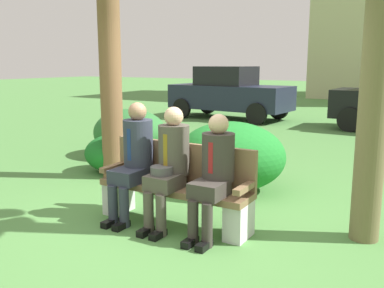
{
  "coord_description": "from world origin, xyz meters",
  "views": [
    {
      "loc": [
        2.49,
        -3.75,
        1.78
      ],
      "look_at": [
        -0.0,
        0.5,
        0.85
      ],
      "focal_mm": 40.1,
      "sensor_mm": 36.0,
      "label": 1
    }
  ],
  "objects_px": {
    "seated_man_left": "(134,155)",
    "shrub_near_bench": "(231,156)",
    "seated_man_middle": "(169,162)",
    "seated_man_right": "(214,169)",
    "shrub_mid_lawn": "(114,153)",
    "shrub_far_lawn": "(130,132)",
    "park_bench": "(176,187)",
    "parked_car_near": "(229,93)"
  },
  "relations": [
    {
      "from": "seated_man_left",
      "to": "shrub_far_lawn",
      "type": "xyz_separation_m",
      "value": [
        -2.22,
        2.71,
        -0.29
      ]
    },
    {
      "from": "seated_man_middle",
      "to": "seated_man_right",
      "type": "distance_m",
      "value": 0.55
    },
    {
      "from": "shrub_mid_lawn",
      "to": "shrub_far_lawn",
      "type": "distance_m",
      "value": 1.3
    },
    {
      "from": "seated_man_right",
      "to": "parked_car_near",
      "type": "bearing_deg",
      "value": 114.67
    },
    {
      "from": "park_bench",
      "to": "seated_man_middle",
      "type": "distance_m",
      "value": 0.34
    },
    {
      "from": "seated_man_middle",
      "to": "shrub_near_bench",
      "type": "height_order",
      "value": "seated_man_middle"
    },
    {
      "from": "shrub_near_bench",
      "to": "shrub_mid_lawn",
      "type": "relative_size",
      "value": 1.56
    },
    {
      "from": "seated_man_right",
      "to": "shrub_far_lawn",
      "type": "height_order",
      "value": "seated_man_right"
    },
    {
      "from": "seated_man_right",
      "to": "shrub_mid_lawn",
      "type": "height_order",
      "value": "seated_man_right"
    },
    {
      "from": "seated_man_middle",
      "to": "shrub_far_lawn",
      "type": "xyz_separation_m",
      "value": [
        -2.71,
        2.71,
        -0.28
      ]
    },
    {
      "from": "parked_car_near",
      "to": "shrub_mid_lawn",
      "type": "bearing_deg",
      "value": -79.26
    },
    {
      "from": "shrub_near_bench",
      "to": "shrub_far_lawn",
      "type": "relative_size",
      "value": 1.07
    },
    {
      "from": "seated_man_middle",
      "to": "seated_man_right",
      "type": "bearing_deg",
      "value": 0.14
    },
    {
      "from": "park_bench",
      "to": "shrub_mid_lawn",
      "type": "relative_size",
      "value": 1.8
    },
    {
      "from": "seated_man_middle",
      "to": "parked_car_near",
      "type": "height_order",
      "value": "parked_car_near"
    },
    {
      "from": "seated_man_left",
      "to": "parked_car_near",
      "type": "relative_size",
      "value": 0.33
    },
    {
      "from": "seated_man_right",
      "to": "shrub_near_bench",
      "type": "relative_size",
      "value": 0.82
    },
    {
      "from": "shrub_far_lawn",
      "to": "shrub_mid_lawn",
      "type": "bearing_deg",
      "value": -63.44
    },
    {
      "from": "shrub_near_bench",
      "to": "parked_car_near",
      "type": "height_order",
      "value": "parked_car_near"
    },
    {
      "from": "park_bench",
      "to": "shrub_near_bench",
      "type": "distance_m",
      "value": 1.51
    },
    {
      "from": "shrub_mid_lawn",
      "to": "shrub_far_lawn",
      "type": "xyz_separation_m",
      "value": [
        -0.58,
        1.15,
        0.14
      ]
    },
    {
      "from": "park_bench",
      "to": "shrub_far_lawn",
      "type": "xyz_separation_m",
      "value": [
        -2.72,
        2.59,
        0.04
      ]
    },
    {
      "from": "park_bench",
      "to": "shrub_far_lawn",
      "type": "bearing_deg",
      "value": 136.43
    },
    {
      "from": "park_bench",
      "to": "shrub_near_bench",
      "type": "xyz_separation_m",
      "value": [
        -0.04,
        1.51,
        0.07
      ]
    },
    {
      "from": "park_bench",
      "to": "seated_man_right",
      "type": "relative_size",
      "value": 1.4
    },
    {
      "from": "park_bench",
      "to": "parked_car_near",
      "type": "distance_m",
      "value": 9.41
    },
    {
      "from": "park_bench",
      "to": "seated_man_middle",
      "type": "relative_size",
      "value": 1.36
    },
    {
      "from": "shrub_far_lawn",
      "to": "parked_car_near",
      "type": "bearing_deg",
      "value": 97.47
    },
    {
      "from": "seated_man_left",
      "to": "seated_man_right",
      "type": "bearing_deg",
      "value": -0.38
    },
    {
      "from": "seated_man_right",
      "to": "shrub_far_lawn",
      "type": "distance_m",
      "value": 4.25
    },
    {
      "from": "shrub_far_lawn",
      "to": "parked_car_near",
      "type": "relative_size",
      "value": 0.36
    },
    {
      "from": "seated_man_right",
      "to": "parked_car_near",
      "type": "relative_size",
      "value": 0.32
    },
    {
      "from": "shrub_far_lawn",
      "to": "parked_car_near",
      "type": "height_order",
      "value": "parked_car_near"
    },
    {
      "from": "seated_man_middle",
      "to": "parked_car_near",
      "type": "xyz_separation_m",
      "value": [
        -3.51,
        8.84,
        0.1
      ]
    },
    {
      "from": "shrub_near_bench",
      "to": "shrub_far_lawn",
      "type": "bearing_deg",
      "value": 158.07
    },
    {
      "from": "seated_man_middle",
      "to": "parked_car_near",
      "type": "distance_m",
      "value": 9.51
    },
    {
      "from": "seated_man_middle",
      "to": "shrub_near_bench",
      "type": "bearing_deg",
      "value": 91.09
    },
    {
      "from": "shrub_near_bench",
      "to": "shrub_far_lawn",
      "type": "xyz_separation_m",
      "value": [
        -2.68,
        1.08,
        -0.03
      ]
    },
    {
      "from": "seated_man_left",
      "to": "shrub_near_bench",
      "type": "relative_size",
      "value": 0.87
    },
    {
      "from": "seated_man_right",
      "to": "parked_car_near",
      "type": "distance_m",
      "value": 9.73
    },
    {
      "from": "seated_man_middle",
      "to": "shrub_mid_lawn",
      "type": "bearing_deg",
      "value": 143.82
    },
    {
      "from": "shrub_near_bench",
      "to": "seated_man_left",
      "type": "bearing_deg",
      "value": -105.72
    }
  ]
}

